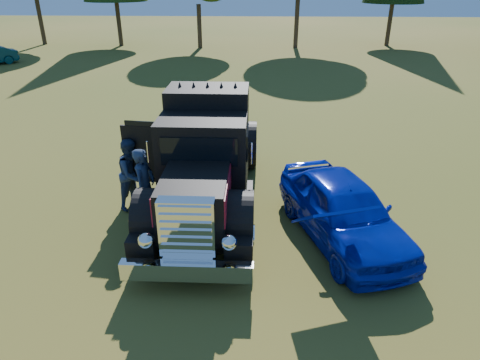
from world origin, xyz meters
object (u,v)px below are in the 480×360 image
diamond_t_truck (206,164)px  spectator_far (133,174)px  spectator_near (145,187)px  hotrod_coupe (343,210)px

diamond_t_truck → spectator_far: 1.94m
spectator_far → spectator_near: bearing=-118.4°
spectator_near → diamond_t_truck: bearing=-52.2°
hotrod_coupe → spectator_near: spectator_near is taller
diamond_t_truck → spectator_far: diamond_t_truck is taller
diamond_t_truck → spectator_far: (-1.90, 0.09, -0.34)m
hotrod_coupe → spectator_far: (-5.15, 1.33, 0.19)m
spectator_near → spectator_far: bearing=45.2°
diamond_t_truck → spectator_near: 1.58m
spectator_near → spectator_far: (-0.51, 0.77, -0.03)m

